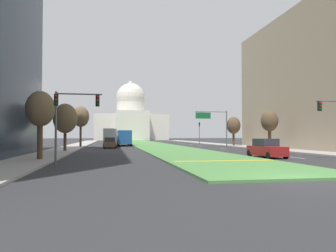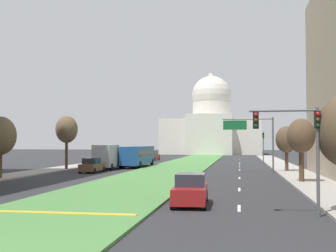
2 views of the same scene
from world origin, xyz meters
name	(u,v)px [view 2 (image 2 of 2)]	position (x,y,z in m)	size (l,w,h in m)	color
ground_plane	(188,164)	(0.00, 61.43, 0.00)	(270.31, 270.31, 0.00)	#2B2B2D
grass_median	(183,165)	(0.00, 55.29, 0.07)	(8.61, 110.58, 0.14)	#4C8442
median_curb_nose	(58,213)	(0.00, 9.73, 0.16)	(7.74, 0.50, 0.04)	gold
lane_dashes_right	(240,169)	(8.52, 47.31, 0.00)	(0.16, 70.74, 0.01)	silver
sidewalk_left	(76,166)	(-14.74, 49.15, 0.07)	(4.00, 110.58, 0.15)	#9E9991
sidewalk_right	(287,168)	(14.74, 49.15, 0.07)	(4.00, 110.58, 0.15)	#9E9991
capitol_building	(211,126)	(0.00, 122.10, 8.43)	(29.58, 23.34, 24.96)	silver
traffic_light_near_right	(299,137)	(11.40, 11.62, 3.80)	(3.34, 0.35, 5.20)	#515456
traffic_light_far_right	(263,144)	(12.24, 59.75, 3.31)	(0.28, 0.35, 5.20)	#515456
overhead_guide_sign	(253,133)	(10.17, 42.31, 4.67)	(6.01, 0.20, 6.50)	#515456
street_tree_left_mid	(1,136)	(-13.95, 28.06, 4.13)	(2.94, 2.94, 6.00)	#4C3823
street_tree_right_mid	(301,137)	(13.84, 28.96, 4.02)	(2.40, 2.40, 5.60)	#4C3823
street_tree_left_far	(67,130)	(-13.38, 42.52, 5.14)	(2.81, 2.81, 6.96)	#4C3823
street_tree_right_far	(286,140)	(14.06, 43.03, 3.82)	(2.54, 2.54, 5.47)	#4C3823
sedan_lead_stopped	(190,190)	(5.82, 14.43, 0.82)	(2.09, 4.48, 1.76)	maroon
sedan_midblock	(92,166)	(-8.51, 38.45, 0.80)	(1.92, 4.18, 1.71)	brown
sedan_distant	(122,161)	(-8.37, 51.23, 0.81)	(2.06, 4.54, 1.74)	maroon
sedan_far_horizon	(140,158)	(-8.80, 63.88, 0.86)	(2.13, 4.36, 1.85)	silver
sedan_very_far	(152,156)	(-8.50, 73.50, 0.86)	(2.26, 4.79, 1.86)	maroon
box_truck_delivery	(108,157)	(-8.47, 44.42, 1.68)	(2.40, 6.40, 3.20)	#BCBCC1
city_bus	(138,155)	(-5.82, 50.32, 1.77)	(2.62, 11.00, 2.95)	#1E4C8C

